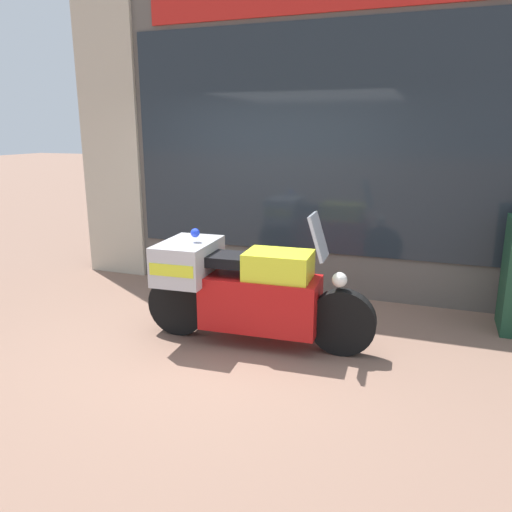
{
  "coord_description": "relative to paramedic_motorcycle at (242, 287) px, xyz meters",
  "views": [
    {
      "loc": [
        1.85,
        -4.11,
        2.04
      ],
      "look_at": [
        0.12,
        0.64,
        0.74
      ],
      "focal_mm": 35.0,
      "sensor_mm": 36.0,
      "label": 1
    }
  ],
  "objects": [
    {
      "name": "window_display",
      "position": [
        0.22,
        1.9,
        -0.08
      ],
      "size": [
        4.42,
        0.3,
        2.07
      ],
      "color": "slate",
      "rests_on": "ground"
    },
    {
      "name": "shop_building",
      "position": [
        -0.56,
        1.86,
        1.28
      ],
      "size": [
        5.77,
        0.55,
        3.67
      ],
      "color": "#56514C",
      "rests_on": "ground"
    },
    {
      "name": "paramedic_motorcycle",
      "position": [
        0.0,
        0.0,
        0.0
      ],
      "size": [
        2.27,
        0.79,
        1.31
      ],
      "rotation": [
        0.0,
        0.0,
        0.05
      ],
      "color": "black",
      "rests_on": "ground"
    },
    {
      "name": "ground_plane",
      "position": [
        -0.16,
        -0.13,
        -0.56
      ],
      "size": [
        60.0,
        60.0,
        0.0
      ],
      "primitive_type": "plane",
      "color": "#7A5B4C"
    }
  ]
}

